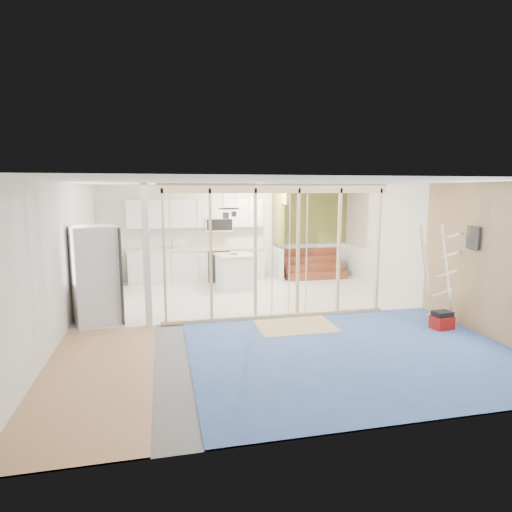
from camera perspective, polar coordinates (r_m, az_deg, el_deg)
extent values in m
cube|color=slate|center=(8.34, 0.72, -8.42)|extent=(7.00, 8.00, 0.01)
cube|color=white|center=(7.96, 0.76, 9.75)|extent=(7.00, 8.00, 0.01)
cube|color=silver|center=(11.95, -3.68, 3.16)|extent=(7.00, 0.01, 2.60)
cube|color=silver|center=(4.33, 13.09, -7.06)|extent=(7.00, 0.01, 2.60)
cube|color=silver|center=(8.01, -24.42, -0.38)|extent=(0.01, 8.00, 2.60)
cube|color=silver|center=(9.48, 21.80, 1.09)|extent=(0.01, 8.00, 2.60)
cube|color=silver|center=(10.22, -1.86, -5.13)|extent=(7.00, 4.00, 0.02)
cube|color=#456CA8|center=(6.86, 13.06, -12.42)|extent=(5.00, 4.00, 0.02)
cube|color=tan|center=(6.32, -20.54, -14.68)|extent=(1.50, 4.00, 0.02)
cube|color=tan|center=(7.91, 5.31, -9.29)|extent=(1.40, 1.00, 0.01)
cube|color=#D5B382|center=(8.04, 2.87, 9.01)|extent=(4.40, 0.09, 0.18)
cube|color=#D5B382|center=(8.39, 2.74, -7.96)|extent=(4.40, 0.09, 0.06)
cube|color=silver|center=(7.84, -14.37, -0.05)|extent=(0.12, 0.14, 2.60)
cube|color=#D5B382|center=(7.84, -12.18, 0.03)|extent=(0.04, 0.09, 2.40)
cube|color=#D5B382|center=(7.89, -6.06, 0.23)|extent=(0.04, 0.09, 2.40)
cube|color=#D5B382|center=(8.02, -0.09, 0.42)|extent=(0.04, 0.09, 2.40)
cube|color=#D5B382|center=(8.24, 5.62, 0.61)|extent=(0.04, 0.09, 2.40)
cube|color=#D5B382|center=(8.54, 10.98, 0.77)|extent=(0.04, 0.09, 2.40)
cube|color=#D5B382|center=(8.91, 15.95, 0.92)|extent=(0.04, 0.09, 2.40)
cylinder|color=silver|center=(8.08, 2.17, -0.10)|extent=(0.02, 0.02, 2.35)
cylinder|color=silver|center=(8.33, 6.74, 0.12)|extent=(0.02, 0.02, 2.35)
cylinder|color=silver|center=(8.20, 4.48, 0.02)|extent=(0.02, 0.02, 2.35)
cube|color=silver|center=(11.66, -7.78, -1.30)|extent=(3.60, 0.60, 0.88)
cube|color=beige|center=(11.59, -7.83, 0.96)|extent=(3.66, 0.64, 0.05)
cube|color=silver|center=(10.63, -19.72, -2.72)|extent=(0.60, 1.60, 0.88)
cube|color=beige|center=(10.56, -19.85, -0.25)|extent=(0.64, 1.64, 0.05)
cube|color=silver|center=(11.62, -7.98, 5.66)|extent=(3.60, 0.34, 0.75)
cube|color=white|center=(11.67, -4.99, 4.24)|extent=(0.72, 0.38, 0.36)
cube|color=black|center=(11.48, -4.86, 4.17)|extent=(0.68, 0.02, 0.30)
cube|color=olive|center=(11.74, 2.94, 5.52)|extent=(0.10, 0.90, 1.60)
cube|color=white|center=(11.90, 2.89, -0.99)|extent=(0.10, 0.90, 0.90)
cube|color=olive|center=(11.05, 3.95, 8.16)|extent=(0.10, 0.50, 0.50)
cube|color=olive|center=(12.48, 7.32, 5.42)|extent=(2.20, 0.04, 1.60)
cube|color=white|center=(12.62, 7.20, -0.48)|extent=(2.20, 0.04, 0.90)
cube|color=brown|center=(11.96, 8.19, -2.72)|extent=(1.70, 0.26, 0.20)
cube|color=brown|center=(12.16, 7.78, -1.56)|extent=(1.70, 0.26, 0.20)
cube|color=brown|center=(12.37, 7.38, -0.44)|extent=(1.70, 0.26, 0.20)
cube|color=brown|center=(12.58, 7.00, 0.64)|extent=(1.70, 0.26, 0.20)
torus|color=black|center=(9.78, -3.55, 6.33)|extent=(0.52, 0.52, 0.02)
cylinder|color=black|center=(9.75, -4.44, 7.78)|extent=(0.01, 0.01, 0.50)
cylinder|color=black|center=(9.80, -2.69, 7.80)|extent=(0.01, 0.01, 0.50)
cylinder|color=#323237|center=(9.67, -4.04, 5.41)|extent=(0.14, 0.14, 0.14)
cylinder|color=#323237|center=(9.90, -2.95, 5.61)|extent=(0.12, 0.12, 0.12)
cube|color=tan|center=(7.92, 29.82, -0.86)|extent=(0.02, 4.00, 2.60)
cube|color=#323237|center=(8.29, 26.97, 2.18)|extent=(0.04, 0.30, 0.40)
cylinder|color=#FFEABF|center=(11.23, 4.23, 9.14)|extent=(0.32, 0.32, 0.08)
cube|color=silver|center=(8.43, -20.66, -2.41)|extent=(1.00, 0.98, 1.82)
cube|color=#323237|center=(8.39, -18.06, -2.34)|extent=(0.27, 0.69, 1.79)
cube|color=white|center=(10.80, -2.82, -2.23)|extent=(0.90, 0.90, 0.81)
cube|color=beige|center=(10.72, -2.84, 0.11)|extent=(1.01, 1.01, 0.05)
imported|color=silver|center=(10.74, -2.87, 0.42)|extent=(0.28, 0.28, 0.06)
imported|color=#ADAFC0|center=(11.65, -10.99, 1.85)|extent=(0.15, 0.15, 0.33)
imported|color=silver|center=(11.68, -3.79, 1.67)|extent=(0.11, 0.11, 0.19)
cube|color=maroon|center=(8.39, 23.54, -8.18)|extent=(0.39, 0.31, 0.25)
cube|color=black|center=(8.34, 23.61, -7.06)|extent=(0.35, 0.27, 0.09)
cube|color=tan|center=(8.27, 21.81, -2.49)|extent=(0.44, 0.09, 1.85)
cube|color=tan|center=(8.50, 24.08, -2.33)|extent=(0.44, 0.09, 1.85)
cube|color=tan|center=(8.56, 22.98, -6.90)|extent=(0.45, 0.09, 0.12)
cube|color=tan|center=(8.52, 23.53, -4.54)|extent=(0.45, 0.09, 0.12)
cube|color=tan|center=(8.50, 24.08, -2.16)|extent=(0.45, 0.09, 0.12)
cube|color=tan|center=(8.48, 24.63, 0.23)|extent=(0.45, 0.09, 0.12)
cube|color=tan|center=(8.49, 25.18, 2.63)|extent=(0.45, 0.09, 0.12)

